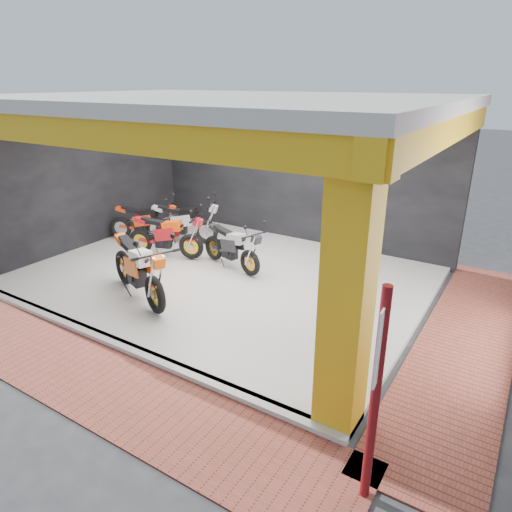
# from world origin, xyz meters

# --- Properties ---
(ground) EXTENTS (80.00, 80.00, 0.00)m
(ground) POSITION_xyz_m (0.00, 0.00, 0.00)
(ground) COLOR #2D2D30
(ground) RESTS_ON ground
(showroom_floor) EXTENTS (8.00, 6.00, 0.10)m
(showroom_floor) POSITION_xyz_m (0.00, 2.00, 0.05)
(showroom_floor) COLOR white
(showroom_floor) RESTS_ON ground
(showroom_ceiling) EXTENTS (8.40, 6.40, 0.20)m
(showroom_ceiling) POSITION_xyz_m (0.00, 2.00, 3.60)
(showroom_ceiling) COLOR beige
(showroom_ceiling) RESTS_ON corner_column
(back_wall) EXTENTS (8.20, 0.20, 3.50)m
(back_wall) POSITION_xyz_m (0.00, 5.10, 1.75)
(back_wall) COLOR black
(back_wall) RESTS_ON ground
(left_wall) EXTENTS (0.20, 6.20, 3.50)m
(left_wall) POSITION_xyz_m (-4.10, 2.00, 1.75)
(left_wall) COLOR black
(left_wall) RESTS_ON ground
(corner_column) EXTENTS (0.50, 0.50, 3.50)m
(corner_column) POSITION_xyz_m (3.75, -0.75, 1.75)
(corner_column) COLOR gold
(corner_column) RESTS_ON ground
(header_beam_front) EXTENTS (8.40, 0.30, 0.40)m
(header_beam_front) POSITION_xyz_m (0.00, -1.00, 3.30)
(header_beam_front) COLOR gold
(header_beam_front) RESTS_ON corner_column
(header_beam_right) EXTENTS (0.30, 6.40, 0.40)m
(header_beam_right) POSITION_xyz_m (4.00, 2.00, 3.30)
(header_beam_right) COLOR gold
(header_beam_right) RESTS_ON corner_column
(floor_kerb) EXTENTS (8.00, 0.20, 0.10)m
(floor_kerb) POSITION_xyz_m (0.00, -1.02, 0.05)
(floor_kerb) COLOR white
(floor_kerb) RESTS_ON ground
(paver_front) EXTENTS (9.00, 1.40, 0.03)m
(paver_front) POSITION_xyz_m (0.00, -1.80, 0.01)
(paver_front) COLOR brown
(paver_front) RESTS_ON ground
(paver_right) EXTENTS (1.40, 7.00, 0.03)m
(paver_right) POSITION_xyz_m (4.80, 2.00, 0.01)
(paver_right) COLOR brown
(paver_right) RESTS_ON ground
(signpost) EXTENTS (0.09, 0.33, 2.36)m
(signpost) POSITION_xyz_m (4.40, -1.62, 1.29)
(signpost) COLOR maroon
(signpost) RESTS_ON ground
(moto_hero) EXTENTS (2.47, 1.68, 1.42)m
(moto_hero) POSITION_xyz_m (0.01, -0.00, 0.81)
(moto_hero) COLOR #FF590A
(moto_hero) RESTS_ON showroom_floor
(moto_row_a) EXTENTS (2.00, 1.16, 1.15)m
(moto_row_a) POSITION_xyz_m (0.51, 2.26, 0.68)
(moto_row_a) COLOR black
(moto_row_a) RESTS_ON showroom_floor
(moto_row_b) EXTENTS (2.15, 1.44, 1.24)m
(moto_row_b) POSITION_xyz_m (-1.51, 3.38, 0.72)
(moto_row_b) COLOR #B4B7BC
(moto_row_b) RESTS_ON showroom_floor
(moto_row_c) EXTENTS (2.11, 1.26, 1.21)m
(moto_row_c) POSITION_xyz_m (-1.14, 2.35, 0.70)
(moto_row_c) COLOR red
(moto_row_c) RESTS_ON showroom_floor
(moto_row_d) EXTENTS (2.01, 1.38, 1.15)m
(moto_row_d) POSITION_xyz_m (-2.49, 2.99, 0.68)
(moto_row_d) COLOR #F2320A
(moto_row_d) RESTS_ON showroom_floor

